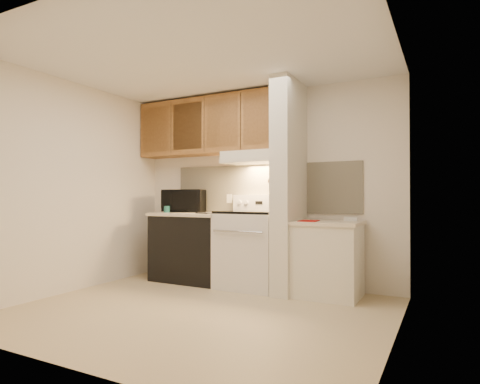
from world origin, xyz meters
The scene contains 50 objects.
floor centered at (0.00, 0.00, 0.00)m, with size 3.60×3.60×0.00m, color #CCB68B.
ceiling centered at (0.00, 0.00, 2.50)m, with size 3.60×3.60×0.00m, color white.
wall_back centered at (0.00, 1.50, 1.25)m, with size 3.60×0.02×2.50m, color white.
wall_left centered at (-1.80, 0.00, 1.25)m, with size 0.02×3.00×2.50m, color white.
wall_right centered at (1.80, 0.00, 1.25)m, with size 0.02×3.00×2.50m, color white.
backsplash centered at (0.00, 1.49, 1.24)m, with size 2.60×0.02×0.63m, color beige.
range_body centered at (0.00, 1.16, 0.46)m, with size 0.76×0.65×0.92m, color silver.
oven_window centered at (0.00, 0.84, 0.50)m, with size 0.50×0.01×0.30m, color black.
oven_handle centered at (0.00, 0.80, 0.72)m, with size 0.02×0.02×0.65m, color silver.
cooktop centered at (0.00, 1.16, 0.94)m, with size 0.74×0.64×0.03m, color black.
range_backguard centered at (0.00, 1.44, 1.05)m, with size 0.76×0.08×0.20m, color silver.
range_display centered at (0.00, 1.40, 1.05)m, with size 0.10×0.01×0.04m, color black.
range_knob_left_outer centered at (-0.28, 1.40, 1.05)m, with size 0.05×0.05×0.02m, color silver.
range_knob_left_inner centered at (-0.18, 1.40, 1.05)m, with size 0.05×0.05×0.02m, color silver.
range_knob_right_inner centered at (0.18, 1.40, 1.05)m, with size 0.05×0.05×0.02m, color silver.
range_knob_right_outer centered at (0.28, 1.40, 1.05)m, with size 0.05×0.05×0.02m, color silver.
dishwasher_front centered at (-0.88, 1.17, 0.43)m, with size 1.00×0.63×0.87m, color black.
left_countertop centered at (-0.88, 1.17, 0.89)m, with size 1.04×0.67×0.04m, color beige.
spoon_rest centered at (-0.57, 0.97, 0.92)m, with size 0.24×0.08×0.02m, color black.
teal_jar centered at (-1.23, 1.06, 0.95)m, with size 0.08×0.08×0.09m, color #1C6056.
outlet centered at (-0.48, 1.48, 1.10)m, with size 0.08×0.01×0.12m, color silver.
microwave centered at (-1.10, 1.31, 1.07)m, with size 0.57×0.38×0.31m, color black.
partition_pillar centered at (0.51, 1.15, 1.25)m, with size 0.22×0.70×2.50m, color silver.
pillar_trim centered at (0.39, 1.15, 1.30)m, with size 0.01×0.70×0.04m, color #956230.
knife_strip centered at (0.39, 1.10, 1.32)m, with size 0.02×0.42×0.04m, color black.
knife_blade_a centered at (0.38, 0.95, 1.22)m, with size 0.01×0.04×0.16m, color silver.
knife_handle_a centered at (0.38, 0.93, 1.37)m, with size 0.02×0.02×0.10m, color black.
knife_blade_b centered at (0.38, 1.01, 1.21)m, with size 0.01×0.04×0.18m, color silver.
knife_handle_b centered at (0.38, 1.02, 1.37)m, with size 0.02×0.02×0.10m, color black.
knife_blade_c centered at (0.38, 1.11, 1.20)m, with size 0.01×0.04×0.20m, color silver.
knife_handle_c centered at (0.38, 1.10, 1.37)m, with size 0.02×0.02×0.10m, color black.
knife_blade_d centered at (0.38, 1.17, 1.22)m, with size 0.01×0.04×0.16m, color silver.
knife_handle_d centered at (0.38, 1.17, 1.37)m, with size 0.02×0.02×0.10m, color black.
knife_blade_e centered at (0.38, 1.26, 1.21)m, with size 0.01×0.04×0.18m, color silver.
knife_handle_e centered at (0.38, 1.26, 1.37)m, with size 0.02×0.02×0.10m, color black.
oven_mitt centered at (0.38, 1.32, 1.14)m, with size 0.03×0.09×0.21m, color gray.
right_cab_base centered at (0.97, 1.15, 0.40)m, with size 0.70×0.60×0.81m, color silver.
right_countertop centered at (0.97, 1.15, 0.83)m, with size 0.74×0.64×0.04m, color beige.
red_folder centered at (0.79, 1.02, 0.85)m, with size 0.19×0.27×0.01m, color #AF110C.
white_box centered at (1.19, 1.33, 0.87)m, with size 0.14×0.09×0.04m, color white.
range_hood centered at (0.00, 1.28, 1.62)m, with size 0.78×0.44×0.15m, color silver.
hood_lip centered at (0.00, 1.07, 1.58)m, with size 0.78×0.04×0.06m, color silver.
upper_cabinets centered at (-0.69, 1.32, 2.08)m, with size 2.18×0.33×0.77m, color #956230.
cab_door_a centered at (-1.51, 1.17, 2.08)m, with size 0.46×0.01×0.63m, color #956230.
cab_gap_a centered at (-1.23, 1.16, 2.08)m, with size 0.01×0.01×0.73m, color black.
cab_door_b centered at (-0.96, 1.17, 2.08)m, with size 0.46×0.01×0.63m, color #956230.
cab_gap_b centered at (-0.69, 1.16, 2.08)m, with size 0.01×0.01×0.73m, color black.
cab_door_c centered at (-0.42, 1.17, 2.08)m, with size 0.46×0.01×0.63m, color #956230.
cab_gap_c centered at (-0.14, 1.16, 2.08)m, with size 0.01×0.01×0.73m, color black.
cab_door_d centered at (0.13, 1.17, 2.08)m, with size 0.46×0.01×0.63m, color #956230.
Camera 1 is at (2.18, -3.32, 1.12)m, focal length 30.00 mm.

